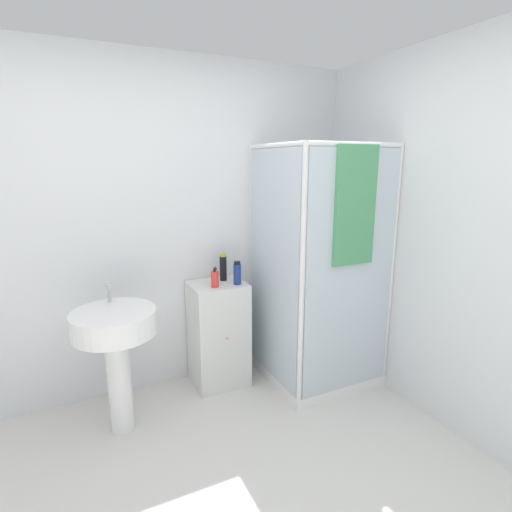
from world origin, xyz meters
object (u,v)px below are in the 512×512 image
Objects in this scene: shampoo_bottle_tall_black at (223,267)px; shampoo_bottle_blue at (237,273)px; sink at (116,339)px; soap_dispenser at (215,279)px.

shampoo_bottle_tall_black reaches higher than shampoo_bottle_blue.
sink is at bearing -169.04° from shampoo_bottle_blue.
soap_dispenser is 0.18m from shampoo_bottle_blue.
shampoo_bottle_tall_black reaches higher than soap_dispenser.
shampoo_bottle_tall_black is at bearing 111.53° from shampoo_bottle_blue.
sink is 0.98m from shampoo_bottle_blue.
soap_dispenser is 0.85× the size of shampoo_bottle_blue.
shampoo_bottle_blue is (0.18, -0.01, 0.02)m from soap_dispenser.
soap_dispenser is 0.19m from shampoo_bottle_tall_black.
shampoo_bottle_tall_black is 1.20× the size of shampoo_bottle_blue.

